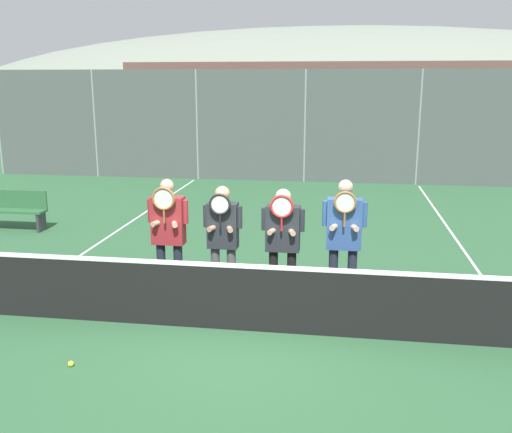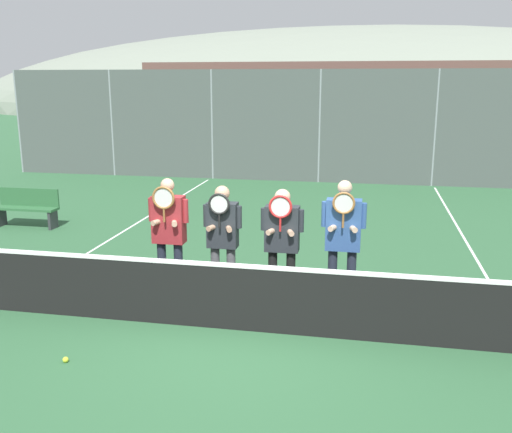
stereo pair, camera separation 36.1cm
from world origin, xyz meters
name	(u,v)px [view 1 (the left image)]	position (x,y,z in m)	size (l,w,h in m)	color
ground_plane	(243,330)	(0.00, 0.00, 0.00)	(120.00, 120.00, 0.00)	#2D5B38
hill_distant	(333,109)	(0.00, 59.43, 0.00)	(90.08, 50.04, 17.52)	gray
clubhouse_building	(314,108)	(-0.11, 19.17, 1.97)	(15.54, 5.50, 3.89)	beige
fence_back	(305,127)	(0.00, 11.32, 1.75)	(20.97, 0.06, 3.51)	gray
tennis_net	(243,296)	(0.00, 0.00, 0.47)	(9.58, 0.09, 1.01)	gray
court_line_left_sideline	(86,251)	(-3.56, 3.00, 0.00)	(0.05, 16.00, 0.01)	white
court_line_right_sideline	(477,270)	(3.56, 3.00, 0.00)	(0.05, 16.00, 0.01)	white
player_leftmost	(168,230)	(-1.24, 0.87, 1.08)	(0.60, 0.34, 1.82)	#232838
player_center_left	(223,234)	(-0.46, 0.94, 1.03)	(0.57, 0.34, 1.73)	#56565B
player_center_right	(283,236)	(0.40, 0.94, 1.03)	(0.61, 0.34, 1.71)	black
player_rightmost	(344,234)	(1.26, 0.92, 1.10)	(0.61, 0.34, 1.87)	#232838
car_far_left	(139,143)	(-6.46, 14.03, 0.86)	(4.76, 1.96, 1.66)	maroon
car_left_of_center	(277,144)	(-1.23, 14.28, 0.87)	(4.47, 1.96, 1.68)	black
car_center	(411,145)	(3.63, 14.42, 0.89)	(4.02, 2.00, 1.73)	maroon
bench_courtside	(14,209)	(-5.80, 4.36, 0.45)	(1.43, 0.36, 0.85)	#2D6038
tennis_ball_on_court	(71,364)	(-1.78, -1.24, 0.03)	(0.07, 0.07, 0.07)	#CCDB33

